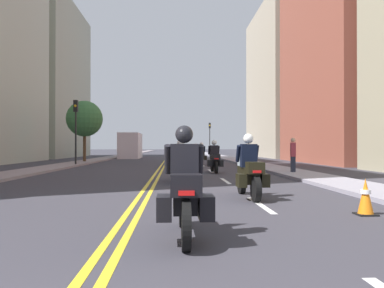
% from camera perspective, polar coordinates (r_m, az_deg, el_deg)
% --- Properties ---
extents(ground_plane, '(264.00, 264.00, 0.00)m').
position_cam_1_polar(ground_plane, '(48.57, -3.57, -1.93)').
color(ground_plane, '#34333B').
extents(sidewalk_left, '(2.00, 144.00, 0.12)m').
position_cam_1_polar(sidewalk_left, '(49.11, -11.20, -1.84)').
color(sidewalk_left, gray).
rests_on(sidewalk_left, ground).
extents(sidewalk_right, '(2.00, 144.00, 0.12)m').
position_cam_1_polar(sidewalk_right, '(48.89, 4.10, -1.85)').
color(sidewalk_right, gray).
rests_on(sidewalk_right, ground).
extents(centreline_yellow_inner, '(0.12, 132.00, 0.01)m').
position_cam_1_polar(centreline_yellow_inner, '(48.57, -3.71, -1.93)').
color(centreline_yellow_inner, yellow).
rests_on(centreline_yellow_inner, ground).
extents(centreline_yellow_outer, '(0.12, 132.00, 0.01)m').
position_cam_1_polar(centreline_yellow_outer, '(48.56, -3.43, -1.93)').
color(centreline_yellow_outer, yellow).
rests_on(centreline_yellow_outer, ground).
extents(lane_dashes_white, '(0.14, 56.40, 0.01)m').
position_cam_1_polar(lane_dashes_white, '(29.63, 1.16, -2.92)').
color(lane_dashes_white, silver).
rests_on(lane_dashes_white, ground).
extents(building_right_1, '(6.27, 14.51, 22.84)m').
position_cam_1_polar(building_right_1, '(35.04, 21.45, 16.41)').
color(building_right_1, '#954C3B').
rests_on(building_right_1, ground).
extents(building_left_2, '(8.09, 16.28, 18.77)m').
position_cam_1_polar(building_left_2, '(51.12, -21.35, 8.73)').
color(building_left_2, '#9FA391').
rests_on(building_left_2, ground).
extents(building_right_2, '(7.96, 16.37, 18.71)m').
position_cam_1_polar(building_right_2, '(50.56, 14.32, 8.78)').
color(building_right_2, tan).
rests_on(building_right_2, ground).
extents(motorcycle_0, '(0.76, 2.13, 1.63)m').
position_cam_1_polar(motorcycle_0, '(5.47, -1.14, -7.23)').
color(motorcycle_0, black).
rests_on(motorcycle_0, ground).
extents(motorcycle_1, '(0.77, 2.25, 1.65)m').
position_cam_1_polar(motorcycle_1, '(9.84, 8.54, -4.27)').
color(motorcycle_1, black).
rests_on(motorcycle_1, ground).
extents(motorcycle_2, '(0.78, 2.21, 1.60)m').
position_cam_1_polar(motorcycle_2, '(14.17, -1.69, -3.12)').
color(motorcycle_2, black).
rests_on(motorcycle_2, ground).
extents(motorcycle_3, '(0.77, 2.07, 1.65)m').
position_cam_1_polar(motorcycle_3, '(19.26, 3.37, -2.33)').
color(motorcycle_3, black).
rests_on(motorcycle_3, ground).
extents(motorcycle_4, '(0.77, 2.16, 1.61)m').
position_cam_1_polar(motorcycle_4, '(23.37, -1.92, -2.00)').
color(motorcycle_4, black).
rests_on(motorcycle_4, ground).
extents(motorcycle_5, '(0.77, 2.22, 1.62)m').
position_cam_1_polar(motorcycle_5, '(27.63, 1.41, -1.75)').
color(motorcycle_5, black).
rests_on(motorcycle_5, ground).
extents(motorcycle_6, '(0.78, 2.27, 1.59)m').
position_cam_1_polar(motorcycle_6, '(32.74, -2.27, -1.53)').
color(motorcycle_6, black).
rests_on(motorcycle_6, ground).
extents(motorcycle_7, '(0.77, 2.19, 1.64)m').
position_cam_1_polar(motorcycle_7, '(37.29, 0.56, -1.38)').
color(motorcycle_7, black).
rests_on(motorcycle_7, ground).
extents(traffic_cone_0, '(0.36, 0.36, 0.71)m').
position_cam_1_polar(traffic_cone_0, '(8.13, 24.48, -7.19)').
color(traffic_cone_0, black).
rests_on(traffic_cone_0, ground).
extents(traffic_light_near, '(0.28, 0.38, 4.48)m').
position_cam_1_polar(traffic_light_near, '(27.22, -16.96, 3.41)').
color(traffic_light_near, black).
rests_on(traffic_light_near, ground).
extents(traffic_light_far, '(0.28, 0.38, 4.78)m').
position_cam_1_polar(traffic_light_far, '(55.66, 2.66, 1.66)').
color(traffic_light_far, black).
rests_on(traffic_light_far, ground).
extents(pedestrian_1, '(0.28, 0.39, 1.73)m').
position_cam_1_polar(pedestrian_1, '(18.69, 14.84, -1.67)').
color(pedestrian_1, '#222533').
rests_on(pedestrian_1, ground).
extents(street_tree_1, '(2.93, 2.93, 5.06)m').
position_cam_1_polar(street_tree_1, '(32.40, -15.74, 3.64)').
color(street_tree_1, '#4C3622').
rests_on(street_tree_1, ground).
extents(parked_truck, '(2.20, 6.50, 2.80)m').
position_cam_1_polar(parked_truck, '(43.64, -9.10, -0.43)').
color(parked_truck, beige).
rests_on(parked_truck, ground).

